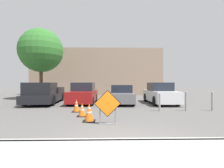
{
  "coord_description": "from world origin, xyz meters",
  "views": [
    {
      "loc": [
        -0.47,
        -4.47,
        1.59
      ],
      "look_at": [
        -0.15,
        8.45,
        1.5
      ],
      "focal_mm": 28.0,
      "sensor_mm": 36.0,
      "label": 1
    }
  ],
  "objects_px": {
    "traffic_cone_second": "(82,110)",
    "pickup_truck": "(44,94)",
    "traffic_cone_nearest": "(89,112)",
    "bollard_third": "(212,101)",
    "parked_car_nearest": "(83,94)",
    "parked_car_second": "(122,95)",
    "bollard_nearest": "(160,102)",
    "parked_car_third": "(160,94)",
    "traffic_cone_third": "(76,106)",
    "road_closed_sign": "(108,106)",
    "bollard_second": "(186,101)"
  },
  "relations": [
    {
      "from": "traffic_cone_second",
      "to": "pickup_truck",
      "type": "height_order",
      "value": "pickup_truck"
    },
    {
      "from": "traffic_cone_nearest",
      "to": "bollard_third",
      "type": "bearing_deg",
      "value": 20.75
    },
    {
      "from": "parked_car_nearest",
      "to": "parked_car_second",
      "type": "xyz_separation_m",
      "value": [
        2.95,
        -0.18,
        -0.06
      ]
    },
    {
      "from": "bollard_nearest",
      "to": "bollard_third",
      "type": "height_order",
      "value": "bollard_third"
    },
    {
      "from": "traffic_cone_nearest",
      "to": "parked_car_third",
      "type": "xyz_separation_m",
      "value": [
        4.78,
        6.1,
        0.37
      ]
    },
    {
      "from": "parked_car_second",
      "to": "traffic_cone_nearest",
      "type": "bearing_deg",
      "value": 77.11
    },
    {
      "from": "traffic_cone_second",
      "to": "parked_car_third",
      "type": "distance_m",
      "value": 7.26
    },
    {
      "from": "traffic_cone_second",
      "to": "traffic_cone_third",
      "type": "bearing_deg",
      "value": 111.48
    },
    {
      "from": "traffic_cone_third",
      "to": "bollard_third",
      "type": "bearing_deg",
      "value": 1.3
    },
    {
      "from": "bollard_third",
      "to": "parked_car_nearest",
      "type": "bearing_deg",
      "value": 153.89
    },
    {
      "from": "bollard_nearest",
      "to": "bollard_third",
      "type": "bearing_deg",
      "value": 0.0
    },
    {
      "from": "parked_car_second",
      "to": "bollard_nearest",
      "type": "height_order",
      "value": "parked_car_second"
    },
    {
      "from": "parked_car_second",
      "to": "bollard_third",
      "type": "bearing_deg",
      "value": 146.75
    },
    {
      "from": "traffic_cone_nearest",
      "to": "pickup_truck",
      "type": "xyz_separation_m",
      "value": [
        -4.04,
        6.11,
        0.36
      ]
    },
    {
      "from": "road_closed_sign",
      "to": "parked_car_third",
      "type": "height_order",
      "value": "parked_car_third"
    },
    {
      "from": "road_closed_sign",
      "to": "pickup_truck",
      "type": "relative_size",
      "value": 0.24
    },
    {
      "from": "traffic_cone_third",
      "to": "parked_car_nearest",
      "type": "height_order",
      "value": "parked_car_nearest"
    },
    {
      "from": "pickup_truck",
      "to": "parked_car_second",
      "type": "distance_m",
      "value": 5.88
    },
    {
      "from": "traffic_cone_second",
      "to": "parked_car_third",
      "type": "xyz_separation_m",
      "value": [
        5.23,
        5.01,
        0.44
      ]
    },
    {
      "from": "parked_car_third",
      "to": "bollard_third",
      "type": "distance_m",
      "value": 4.05
    },
    {
      "from": "traffic_cone_second",
      "to": "bollard_nearest",
      "type": "bearing_deg",
      "value": 19.27
    },
    {
      "from": "traffic_cone_third",
      "to": "bollard_nearest",
      "type": "xyz_separation_m",
      "value": [
        4.62,
        0.17,
        0.19
      ]
    },
    {
      "from": "traffic_cone_second",
      "to": "traffic_cone_third",
      "type": "relative_size",
      "value": 0.88
    },
    {
      "from": "pickup_truck",
      "to": "parked_car_third",
      "type": "relative_size",
      "value": 1.2
    },
    {
      "from": "traffic_cone_second",
      "to": "bollard_second",
      "type": "xyz_separation_m",
      "value": [
        5.62,
        1.44,
        0.28
      ]
    },
    {
      "from": "parked_car_second",
      "to": "bollard_second",
      "type": "relative_size",
      "value": 4.08
    },
    {
      "from": "traffic_cone_third",
      "to": "bollard_third",
      "type": "xyz_separation_m",
      "value": [
        7.62,
        0.17,
        0.23
      ]
    },
    {
      "from": "bollard_nearest",
      "to": "bollard_second",
      "type": "bearing_deg",
      "value": -0.0
    },
    {
      "from": "parked_car_third",
      "to": "bollard_second",
      "type": "bearing_deg",
      "value": 95.64
    },
    {
      "from": "road_closed_sign",
      "to": "traffic_cone_third",
      "type": "bearing_deg",
      "value": 120.41
    },
    {
      "from": "traffic_cone_second",
      "to": "parked_car_second",
      "type": "xyz_separation_m",
      "value": [
        2.28,
        5.08,
        0.37
      ]
    },
    {
      "from": "traffic_cone_nearest",
      "to": "parked_car_nearest",
      "type": "bearing_deg",
      "value": 99.98
    },
    {
      "from": "bollard_third",
      "to": "bollard_second",
      "type": "bearing_deg",
      "value": -180.0
    },
    {
      "from": "road_closed_sign",
      "to": "traffic_cone_nearest",
      "type": "relative_size",
      "value": 1.75
    },
    {
      "from": "parked_car_second",
      "to": "parked_car_third",
      "type": "height_order",
      "value": "parked_car_third"
    },
    {
      "from": "traffic_cone_nearest",
      "to": "parked_car_nearest",
      "type": "xyz_separation_m",
      "value": [
        -1.12,
        6.35,
        0.36
      ]
    },
    {
      "from": "parked_car_second",
      "to": "bollard_second",
      "type": "height_order",
      "value": "parked_car_second"
    },
    {
      "from": "traffic_cone_nearest",
      "to": "parked_car_third",
      "type": "distance_m",
      "value": 7.76
    },
    {
      "from": "parked_car_second",
      "to": "bollard_nearest",
      "type": "distance_m",
      "value": 4.08
    },
    {
      "from": "bollard_nearest",
      "to": "traffic_cone_second",
      "type": "bearing_deg",
      "value": -160.73
    },
    {
      "from": "road_closed_sign",
      "to": "parked_car_third",
      "type": "relative_size",
      "value": 0.29
    },
    {
      "from": "traffic_cone_nearest",
      "to": "parked_car_second",
      "type": "bearing_deg",
      "value": 73.44
    },
    {
      "from": "road_closed_sign",
      "to": "parked_car_third",
      "type": "xyz_separation_m",
      "value": [
        4.02,
        6.65,
        0.05
      ]
    },
    {
      "from": "traffic_cone_nearest",
      "to": "bollard_third",
      "type": "height_order",
      "value": "bollard_third"
    },
    {
      "from": "parked_car_second",
      "to": "traffic_cone_third",
      "type": "bearing_deg",
      "value": 57.56
    },
    {
      "from": "traffic_cone_nearest",
      "to": "traffic_cone_second",
      "type": "height_order",
      "value": "traffic_cone_nearest"
    },
    {
      "from": "traffic_cone_second",
      "to": "bollard_third",
      "type": "height_order",
      "value": "bollard_third"
    },
    {
      "from": "pickup_truck",
      "to": "traffic_cone_third",
      "type": "bearing_deg",
      "value": 125.9
    },
    {
      "from": "parked_car_nearest",
      "to": "parked_car_second",
      "type": "relative_size",
      "value": 0.97
    },
    {
      "from": "parked_car_second",
      "to": "bollard_nearest",
      "type": "bearing_deg",
      "value": 120.5
    }
  ]
}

